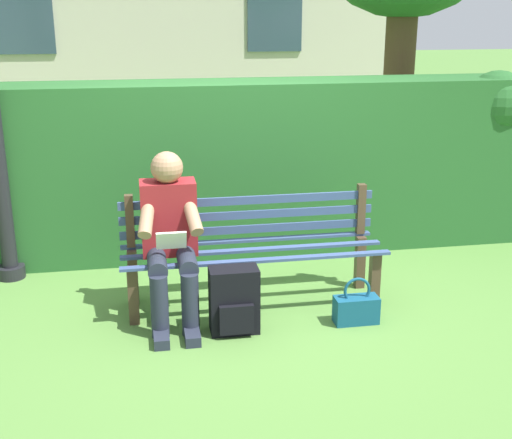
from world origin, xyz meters
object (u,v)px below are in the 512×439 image
Objects in this scene: person_seated at (170,234)px; park_bench at (252,245)px; handbag at (356,308)px; backpack at (234,301)px.

park_bench is at bearing -163.11° from person_seated.
person_seated reaches higher than handbag.
park_bench reaches higher than handbag.
person_seated is (0.59, 0.18, 0.18)m from park_bench.
backpack is at bearing 142.08° from person_seated.
person_seated is at bearing 16.89° from park_bench.
person_seated reaches higher than backpack.
backpack is at bearing -1.30° from handbag.
person_seated is at bearing -37.92° from backpack.
park_bench is 4.18× the size of backpack.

